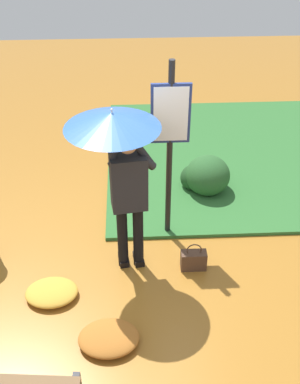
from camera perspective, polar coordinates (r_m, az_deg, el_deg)
ground_plane at (r=5.61m, az=-4.25°, el=-9.63°), size 18.00×18.00×0.00m
grass_verge at (r=7.90m, az=12.66°, el=4.45°), size 4.80×4.00×0.05m
person_with_umbrella at (r=4.75m, az=-3.69°, el=4.80°), size 0.96×0.96×2.04m
info_sign_post at (r=5.31m, az=2.46°, el=7.02°), size 0.44×0.07×2.30m
handbag at (r=5.58m, az=5.31°, el=-8.21°), size 0.30×0.14×0.37m
shrub_cluster at (r=6.77m, az=6.69°, el=1.96°), size 0.70×0.63×0.57m
leaf_pile_near_person at (r=5.40m, az=-11.86°, el=-11.85°), size 0.58×0.46×0.13m
leaf_pile_far_path at (r=4.91m, az=-5.03°, el=-17.27°), size 0.61×0.49×0.13m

